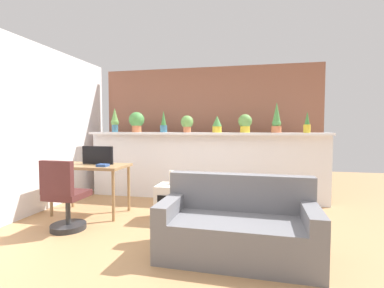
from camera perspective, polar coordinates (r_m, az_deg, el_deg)
The scene contains 20 objects.
ground_plane at distance 3.41m, azimuth -4.05°, elevation -19.31°, with size 12.00×12.00×0.00m, color tan.
divider_wall at distance 5.14m, azimuth 2.22°, elevation -4.70°, with size 4.30×0.16×1.18m, color white.
plant_shelf at distance 5.05m, azimuth 2.16°, elevation 2.12°, with size 4.30×0.38×0.04m, color white.
brick_wall_behind at distance 5.68m, azimuth 3.30°, elevation 2.73°, with size 4.30×0.10×2.50m, color #935B47.
side_wall_left at distance 4.74m, azimuth -31.67°, elevation 2.71°, with size 0.12×4.40×2.60m, color white.
potted_plant_0 at distance 5.60m, azimuth -15.32°, elevation 4.64°, with size 0.15×0.15×0.46m.
potted_plant_1 at distance 5.46m, azimuth -11.12°, elevation 4.59°, with size 0.29×0.29×0.38m.
potted_plant_2 at distance 5.25m, azimuth -5.76°, elevation 4.26°, with size 0.13×0.13×0.40m.
potted_plant_3 at distance 5.07m, azimuth -1.00°, elevation 4.28°, with size 0.23×0.23×0.30m.
potted_plant_4 at distance 4.99m, azimuth 5.08°, elevation 4.06°, with size 0.17×0.17×0.30m.
potted_plant_5 at distance 5.01m, azimuth 10.66°, elevation 4.27°, with size 0.24×0.24×0.32m.
potted_plant_6 at distance 5.03m, azimuth 16.69°, elevation 4.72°, with size 0.17×0.17×0.52m.
potted_plant_7 at distance 5.04m, azimuth 22.20°, elevation 3.82°, with size 0.11×0.11×0.35m.
desk at distance 4.56m, azimuth -19.77°, elevation -5.00°, with size 1.10×0.60×0.75m.
tv_monitor at distance 4.56m, azimuth -18.50°, elevation -2.15°, with size 0.50×0.04×0.28m, color black.
office_chair at distance 3.97m, azimuth -24.31°, elevation -10.38°, with size 0.45×0.45×0.91m.
side_cube_shelf at distance 4.11m, azimuth -4.19°, elevation -11.64°, with size 0.40×0.41×0.50m.
vase_on_shelf at distance 4.05m, azimuth -4.08°, elevation -6.78°, with size 0.09×0.09×0.20m, color silver.
book_on_desk at distance 4.27m, azimuth -17.56°, elevation -4.12°, with size 0.15×0.13×0.04m, color #2D4C8C.
couch at distance 3.05m, azimuth 9.16°, elevation -16.43°, with size 1.58×0.80×0.80m.
Camera 1 is at (0.89, -3.01, 1.31)m, focal length 26.42 mm.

